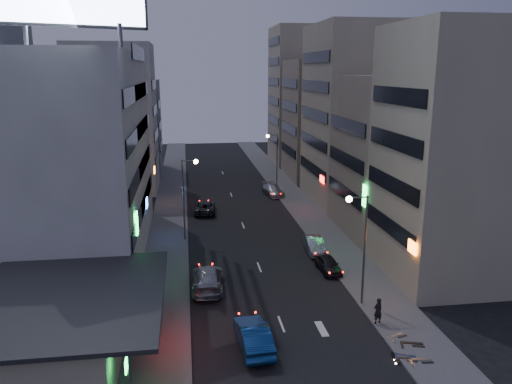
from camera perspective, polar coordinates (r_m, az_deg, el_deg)
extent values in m
plane|color=black|center=(31.07, 4.37, -18.31)|extent=(180.00, 180.00, 0.00)
cube|color=#4C4C4F|center=(58.08, -9.83, -2.89)|extent=(4.00, 120.00, 0.12)
cube|color=#4C4C4F|center=(59.69, 5.72, -2.29)|extent=(4.00, 120.00, 0.12)
cube|color=tan|center=(32.34, -22.30, -14.34)|extent=(8.00, 12.00, 3.60)
cube|color=black|center=(31.27, -20.82, -11.22)|extent=(11.00, 13.00, 0.25)
cube|color=black|center=(30.88, -13.11, -12.30)|extent=(0.12, 4.00, 0.90)
cube|color=#FF1E14|center=(30.87, -12.96, -12.30)|extent=(0.04, 3.70, 0.70)
cube|color=silver|center=(47.59, -21.49, 3.75)|extent=(14.00, 24.00, 18.00)
cube|color=tan|center=(42.29, 21.73, 3.96)|extent=(10.00, 11.00, 20.00)
cube|color=gray|center=(52.95, 15.93, 4.00)|extent=(11.00, 12.00, 16.00)
cube|color=tan|center=(64.42, 11.01, 8.61)|extent=(10.00, 14.00, 22.00)
cube|color=silver|center=(71.61, -15.91, 8.03)|extent=(11.00, 10.00, 20.00)
cube|color=slate|center=(84.76, -15.00, 7.19)|extent=(12.00, 10.00, 15.00)
cube|color=gray|center=(79.01, 7.75, 8.18)|extent=(11.00, 12.00, 18.00)
cube|color=tan|center=(92.43, 5.73, 10.89)|extent=(12.00, 12.00, 24.00)
cylinder|color=#595B60|center=(37.14, -24.85, 16.05)|extent=(0.30, 0.30, 1.50)
cylinder|color=#595B60|center=(35.98, -15.26, 16.91)|extent=(0.30, 0.30, 1.50)
cylinder|color=#595B60|center=(36.13, 12.29, -6.58)|extent=(0.16, 0.16, 8.00)
cylinder|color=#595B60|center=(34.75, 11.53, -0.62)|extent=(1.40, 0.10, 0.10)
sphere|color=#FFD88C|center=(34.58, 10.59, -0.81)|extent=(0.44, 0.44, 0.44)
cylinder|color=#595B60|center=(49.25, -8.28, -0.93)|extent=(0.16, 0.16, 8.00)
cylinder|color=#595B60|center=(48.42, -7.60, 3.56)|extent=(1.40, 0.10, 0.10)
sphere|color=#FFD88C|center=(48.44, -6.89, 3.47)|extent=(0.44, 0.44, 0.44)
cylinder|color=#595B60|center=(67.94, 2.41, 3.25)|extent=(0.16, 0.16, 8.00)
cylinder|color=#595B60|center=(67.21, 1.85, 6.50)|extent=(1.40, 0.10, 0.10)
sphere|color=#FFD88C|center=(67.13, 1.34, 6.41)|extent=(0.44, 0.44, 0.44)
imported|color=#242529|center=(42.69, 8.25, -8.17)|extent=(1.72, 3.87, 1.29)
imported|color=#A3A6AB|center=(46.86, 6.66, -6.01)|extent=(1.67, 4.38, 1.43)
imported|color=#27282C|center=(59.39, -5.87, -1.72)|extent=(2.69, 5.29, 1.43)
imported|color=#AAAFB3|center=(67.34, 1.98, 0.21)|extent=(2.71, 5.25, 1.46)
imported|color=navy|center=(31.45, -0.33, -16.09)|extent=(2.06, 5.11, 1.65)
imported|color=gray|center=(39.25, -5.58, -9.81)|extent=(2.69, 5.88, 1.67)
imported|color=black|center=(34.80, 13.76, -13.05)|extent=(0.75, 0.60, 1.79)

